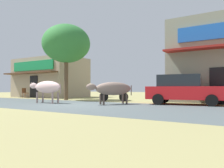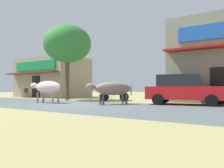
{
  "view_description": "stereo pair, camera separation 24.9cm",
  "coord_description": "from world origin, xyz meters",
  "px_view_note": "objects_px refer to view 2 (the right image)",
  "views": [
    {
      "loc": [
        8.13,
        -9.18,
        0.9
      ],
      "look_at": [
        0.65,
        2.29,
        1.16
      ],
      "focal_mm": 36.62,
      "sensor_mm": 36.0,
      "label": 1
    },
    {
      "loc": [
        8.34,
        -9.04,
        0.9
      ],
      "look_at": [
        0.65,
        2.29,
        1.16
      ],
      "focal_mm": 36.62,
      "sensor_mm": 36.0,
      "label": 2
    }
  ],
  "objects_px": {
    "cow_near_brown": "(47,87)",
    "cafe_chair_near_tree": "(27,92)",
    "cow_far_dark": "(112,89)",
    "roadside_tree": "(67,44)",
    "parked_motorcycle": "(115,94)",
    "parked_hatchback_car": "(184,89)"
  },
  "relations": [
    {
      "from": "parked_hatchback_car",
      "to": "cafe_chair_near_tree",
      "type": "height_order",
      "value": "parked_hatchback_car"
    },
    {
      "from": "cow_far_dark",
      "to": "roadside_tree",
      "type": "bearing_deg",
      "value": 159.44
    },
    {
      "from": "roadside_tree",
      "to": "cow_near_brown",
      "type": "height_order",
      "value": "roadside_tree"
    },
    {
      "from": "cow_near_brown",
      "to": "cafe_chair_near_tree",
      "type": "distance_m",
      "value": 8.87
    },
    {
      "from": "cow_far_dark",
      "to": "cafe_chair_near_tree",
      "type": "distance_m",
      "value": 12.14
    },
    {
      "from": "cow_near_brown",
      "to": "parked_motorcycle",
      "type": "bearing_deg",
      "value": 56.59
    },
    {
      "from": "roadside_tree",
      "to": "parked_motorcycle",
      "type": "bearing_deg",
      "value": 5.07
    },
    {
      "from": "roadside_tree",
      "to": "cow_far_dark",
      "type": "relative_size",
      "value": 2.29
    },
    {
      "from": "parked_hatchback_car",
      "to": "cow_far_dark",
      "type": "distance_m",
      "value": 3.93
    },
    {
      "from": "roadside_tree",
      "to": "cafe_chair_near_tree",
      "type": "height_order",
      "value": "roadside_tree"
    },
    {
      "from": "roadside_tree",
      "to": "cow_near_brown",
      "type": "bearing_deg",
      "value": -63.36
    },
    {
      "from": "parked_hatchback_car",
      "to": "cow_near_brown",
      "type": "xyz_separation_m",
      "value": [
        -7.31,
        -3.3,
        0.12
      ]
    },
    {
      "from": "parked_hatchback_car",
      "to": "roadside_tree",
      "type": "bearing_deg",
      "value": 179.58
    },
    {
      "from": "parked_motorcycle",
      "to": "roadside_tree",
      "type": "bearing_deg",
      "value": -174.93
    },
    {
      "from": "parked_hatchback_car",
      "to": "parked_motorcycle",
      "type": "relative_size",
      "value": 2.24
    },
    {
      "from": "parked_motorcycle",
      "to": "cafe_chair_near_tree",
      "type": "height_order",
      "value": "parked_motorcycle"
    },
    {
      "from": "cow_near_brown",
      "to": "cafe_chair_near_tree",
      "type": "height_order",
      "value": "cow_near_brown"
    },
    {
      "from": "cow_near_brown",
      "to": "cafe_chair_near_tree",
      "type": "xyz_separation_m",
      "value": [
        -7.83,
        4.14,
        -0.44
      ]
    },
    {
      "from": "roadside_tree",
      "to": "cow_far_dark",
      "type": "height_order",
      "value": "roadside_tree"
    },
    {
      "from": "roadside_tree",
      "to": "cow_far_dark",
      "type": "distance_m",
      "value": 6.96
    },
    {
      "from": "roadside_tree",
      "to": "cow_near_brown",
      "type": "xyz_separation_m",
      "value": [
        1.69,
        -3.37,
        -3.38
      ]
    },
    {
      "from": "roadside_tree",
      "to": "cow_far_dark",
      "type": "bearing_deg",
      "value": -20.56
    }
  ]
}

